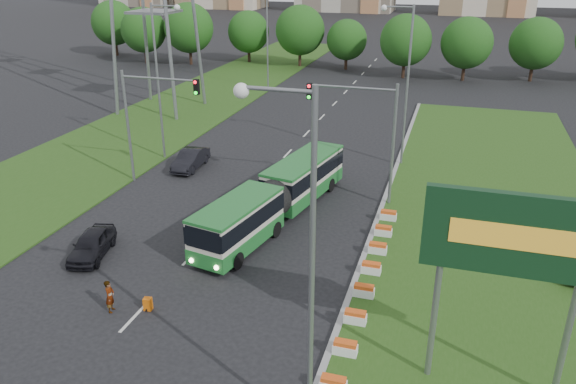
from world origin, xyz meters
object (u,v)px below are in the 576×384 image
(traffic_mast_median, at_px, (369,124))
(car_left_near, at_px, (92,244))
(traffic_mast_left, at_px, (147,110))
(pedestrian, at_px, (110,296))
(shopping_trolley, at_px, (148,304))
(articulated_bus, at_px, (275,196))
(billboard, at_px, (513,244))
(car_left_far, at_px, (191,159))

(traffic_mast_median, height_order, car_left_near, traffic_mast_median)
(traffic_mast_left, xyz_separation_m, pedestrian, (6.14, -14.78, -4.55))
(shopping_trolley, bearing_deg, traffic_mast_median, 54.79)
(articulated_bus, relative_size, car_left_near, 3.71)
(billboard, bearing_deg, articulated_bus, 136.41)
(car_left_far, xyz_separation_m, pedestrian, (4.89, -18.29, 0.07))
(traffic_mast_left, bearing_deg, pedestrian, -67.43)
(traffic_mast_median, distance_m, car_left_near, 17.95)
(articulated_bus, height_order, shopping_trolley, articulated_bus)
(car_left_far, bearing_deg, articulated_bus, -39.64)
(traffic_mast_median, relative_size, car_left_near, 1.96)
(traffic_mast_median, distance_m, pedestrian, 18.74)
(billboard, distance_m, articulated_bus, 17.67)
(traffic_mast_left, bearing_deg, shopping_trolley, -61.51)
(traffic_mast_left, relative_size, shopping_trolley, 12.90)
(traffic_mast_median, xyz_separation_m, articulated_bus, (-4.88, -4.25, -3.83))
(traffic_mast_median, height_order, articulated_bus, traffic_mast_median)
(car_left_near, xyz_separation_m, car_left_far, (-0.97, 14.04, 0.03))
(billboard, height_order, traffic_mast_median, same)
(car_left_far, bearing_deg, pedestrian, -77.84)
(car_left_far, height_order, shopping_trolley, car_left_far)
(car_left_far, distance_m, shopping_trolley, 18.86)
(car_left_near, height_order, car_left_far, car_left_far)
(car_left_near, bearing_deg, traffic_mast_left, 88.11)
(articulated_bus, bearing_deg, traffic_mast_left, 173.67)
(billboard, bearing_deg, traffic_mast_median, 115.03)
(billboard, bearing_deg, car_left_far, 139.10)
(billboard, relative_size, pedestrian, 5.02)
(articulated_bus, distance_m, shopping_trolley, 11.32)
(traffic_mast_median, relative_size, car_left_far, 1.81)
(traffic_mast_median, bearing_deg, shopping_trolley, -116.10)
(car_left_far, relative_size, pedestrian, 2.76)
(billboard, relative_size, traffic_mast_median, 1.00)
(traffic_mast_median, bearing_deg, pedestrian, -119.74)
(traffic_mast_left, bearing_deg, car_left_far, 70.43)
(traffic_mast_left, distance_m, shopping_trolley, 16.93)
(car_left_near, xyz_separation_m, pedestrian, (3.93, -4.25, 0.10))
(pedestrian, bearing_deg, traffic_mast_median, -41.95)
(shopping_trolley, bearing_deg, billboard, -12.18)
(pedestrian, bearing_deg, car_left_far, 2.76)
(articulated_bus, relative_size, shopping_trolley, 24.40)
(traffic_mast_median, height_order, traffic_mast_left, same)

